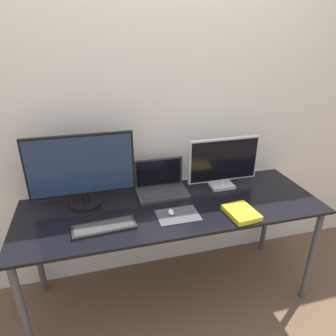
# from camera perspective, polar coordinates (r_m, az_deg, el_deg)

# --- Properties ---
(ground_plane) EXTENTS (12.00, 12.00, 0.00)m
(ground_plane) POSITION_cam_1_polar(r_m,az_deg,el_deg) (2.18, 3.40, -28.65)
(ground_plane) COLOR brown
(wall_back) EXTENTS (7.00, 0.05, 2.50)m
(wall_back) POSITION_cam_1_polar(r_m,az_deg,el_deg) (2.06, -2.06, 10.65)
(wall_back) COLOR silver
(wall_back) RESTS_ON ground_plane
(desk) EXTENTS (1.90, 0.65, 0.74)m
(desk) POSITION_cam_1_polar(r_m,az_deg,el_deg) (1.94, 0.86, -9.11)
(desk) COLOR black
(desk) RESTS_ON ground_plane
(monitor_left) EXTENTS (0.64, 0.19, 0.46)m
(monitor_left) POSITION_cam_1_polar(r_m,az_deg,el_deg) (1.87, -16.14, -0.26)
(monitor_left) COLOR black
(monitor_left) RESTS_ON desk
(monitor_right) EXTENTS (0.50, 0.12, 0.36)m
(monitor_right) POSITION_cam_1_polar(r_m,az_deg,el_deg) (2.08, 10.52, 1.12)
(monitor_right) COLOR silver
(monitor_right) RESTS_ON desk
(laptop) EXTENTS (0.34, 0.22, 0.22)m
(laptop) POSITION_cam_1_polar(r_m,az_deg,el_deg) (2.03, -1.34, -3.17)
(laptop) COLOR #333338
(laptop) RESTS_ON desk
(keyboard) EXTENTS (0.36, 0.15, 0.02)m
(keyboard) POSITION_cam_1_polar(r_m,az_deg,el_deg) (1.73, -12.04, -10.95)
(keyboard) COLOR black
(keyboard) RESTS_ON desk
(mousepad) EXTENTS (0.25, 0.17, 0.00)m
(mousepad) POSITION_cam_1_polar(r_m,az_deg,el_deg) (1.80, 1.81, -9.01)
(mousepad) COLOR #47474C
(mousepad) RESTS_ON desk
(mouse) EXTENTS (0.04, 0.06, 0.03)m
(mouse) POSITION_cam_1_polar(r_m,az_deg,el_deg) (1.80, 0.53, -8.39)
(mouse) COLOR silver
(mouse) RESTS_ON mousepad
(book) EXTENTS (0.18, 0.22, 0.03)m
(book) POSITION_cam_1_polar(r_m,az_deg,el_deg) (1.86, 13.79, -8.27)
(book) COLOR yellow
(book) RESTS_ON desk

